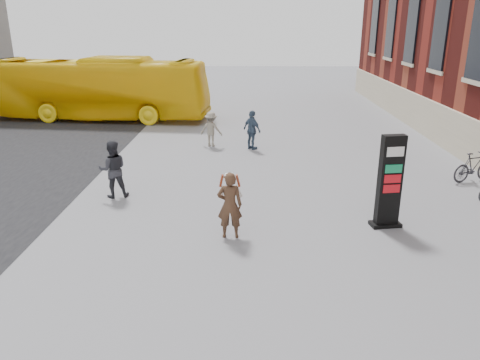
{
  "coord_description": "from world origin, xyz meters",
  "views": [
    {
      "loc": [
        0.58,
        -10.85,
        5.44
      ],
      "look_at": [
        0.36,
        1.43,
        1.26
      ],
      "focal_mm": 35.0,
      "sensor_mm": 36.0,
      "label": 1
    }
  ],
  "objects_px": {
    "pedestrian_a": "(113,169)",
    "pedestrian_c": "(252,130)",
    "bike_7": "(474,167)",
    "bus": "(97,89)",
    "pedestrian_b": "(211,129)",
    "info_pylon": "(390,182)",
    "woman": "(230,204)"
  },
  "relations": [
    {
      "from": "bike_7",
      "to": "pedestrian_a",
      "type": "bearing_deg",
      "value": 76.09
    },
    {
      "from": "info_pylon",
      "to": "woman",
      "type": "xyz_separation_m",
      "value": [
        -4.32,
        -0.76,
        -0.38
      ]
    },
    {
      "from": "woman",
      "to": "bike_7",
      "type": "relative_size",
      "value": 1.01
    },
    {
      "from": "pedestrian_a",
      "to": "bike_7",
      "type": "height_order",
      "value": "pedestrian_a"
    },
    {
      "from": "info_pylon",
      "to": "bus",
      "type": "bearing_deg",
      "value": 121.39
    },
    {
      "from": "woman",
      "to": "bike_7",
      "type": "height_order",
      "value": "woman"
    },
    {
      "from": "woman",
      "to": "bus",
      "type": "distance_m",
      "value": 17.64
    },
    {
      "from": "pedestrian_a",
      "to": "pedestrian_c",
      "type": "height_order",
      "value": "pedestrian_a"
    },
    {
      "from": "bus",
      "to": "pedestrian_b",
      "type": "relative_size",
      "value": 8.07
    },
    {
      "from": "bus",
      "to": "pedestrian_a",
      "type": "height_order",
      "value": "bus"
    },
    {
      "from": "info_pylon",
      "to": "pedestrian_c",
      "type": "height_order",
      "value": "info_pylon"
    },
    {
      "from": "pedestrian_b",
      "to": "pedestrian_c",
      "type": "height_order",
      "value": "pedestrian_c"
    },
    {
      "from": "woman",
      "to": "pedestrian_a",
      "type": "distance_m",
      "value": 4.86
    },
    {
      "from": "bike_7",
      "to": "bus",
      "type": "bearing_deg",
      "value": 34.83
    },
    {
      "from": "pedestrian_b",
      "to": "pedestrian_c",
      "type": "relative_size",
      "value": 0.9
    },
    {
      "from": "pedestrian_a",
      "to": "pedestrian_c",
      "type": "distance_m",
      "value": 7.54
    },
    {
      "from": "pedestrian_a",
      "to": "pedestrian_c",
      "type": "xyz_separation_m",
      "value": [
        4.51,
        6.04,
        -0.06
      ]
    },
    {
      "from": "info_pylon",
      "to": "woman",
      "type": "bearing_deg",
      "value": -178.73
    },
    {
      "from": "pedestrian_a",
      "to": "pedestrian_b",
      "type": "height_order",
      "value": "pedestrian_a"
    },
    {
      "from": "bus",
      "to": "pedestrian_a",
      "type": "bearing_deg",
      "value": -155.83
    },
    {
      "from": "woman",
      "to": "pedestrian_b",
      "type": "distance_m",
      "value": 9.57
    },
    {
      "from": "bus",
      "to": "pedestrian_a",
      "type": "distance_m",
      "value": 13.41
    },
    {
      "from": "bus",
      "to": "pedestrian_b",
      "type": "height_order",
      "value": "bus"
    },
    {
      "from": "woman",
      "to": "bus",
      "type": "bearing_deg",
      "value": -63.62
    },
    {
      "from": "info_pylon",
      "to": "woman",
      "type": "height_order",
      "value": "info_pylon"
    },
    {
      "from": "bus",
      "to": "pedestrian_c",
      "type": "relative_size",
      "value": 7.29
    },
    {
      "from": "info_pylon",
      "to": "pedestrian_a",
      "type": "distance_m",
      "value": 8.48
    },
    {
      "from": "pedestrian_a",
      "to": "bike_7",
      "type": "bearing_deg",
      "value": 170.85
    },
    {
      "from": "woman",
      "to": "pedestrian_c",
      "type": "xyz_separation_m",
      "value": [
        0.64,
        8.97,
        -0.05
      ]
    },
    {
      "from": "bus",
      "to": "bike_7",
      "type": "distance_m",
      "value": 19.97
    },
    {
      "from": "pedestrian_b",
      "to": "woman",
      "type": "bearing_deg",
      "value": 113.31
    },
    {
      "from": "pedestrian_a",
      "to": "bike_7",
      "type": "distance_m",
      "value": 12.49
    }
  ]
}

